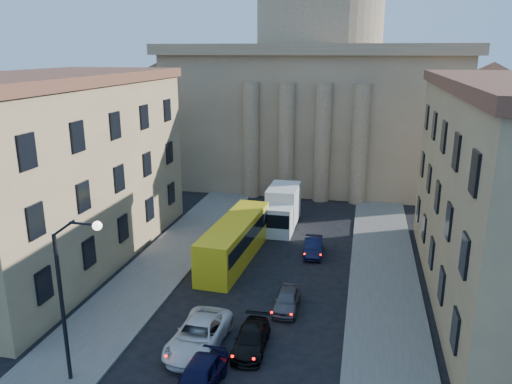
# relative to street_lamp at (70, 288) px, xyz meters

# --- Properties ---
(sidewalk_left) EXTENTS (5.00, 60.00, 0.15)m
(sidewalk_left) POSITION_rel_street_lamp_xyz_m (-1.53, 10.00, -5.21)
(sidewalk_left) COLOR #585650
(sidewalk_left) RESTS_ON ground
(sidewalk_right) EXTENTS (5.00, 60.00, 0.15)m
(sidewalk_right) POSITION_rel_street_lamp_xyz_m (15.47, 10.00, -5.21)
(sidewalk_right) COLOR #585650
(sidewalk_right) RESTS_ON ground
(church) EXTENTS (68.02, 28.76, 36.60)m
(church) POSITION_rel_street_lamp_xyz_m (6.97, 47.47, 6.59)
(church) COLOR #816C4F
(church) RESTS_ON ground
(building_left) EXTENTS (11.60, 26.60, 14.70)m
(building_left) POSITION_rel_street_lamp_xyz_m (-10.03, 14.00, 2.14)
(building_left) COLOR tan
(building_left) RESTS_ON ground
(street_lamp) EXTENTS (2.62, 0.44, 8.83)m
(street_lamp) POSITION_rel_street_lamp_xyz_m (0.00, 0.00, 0.00)
(street_lamp) COLOR black
(street_lamp) RESTS_ON ground
(car_left_near) EXTENTS (2.11, 4.70, 1.57)m
(car_left_near) POSITION_rel_street_lamp_xyz_m (6.17, 0.71, -4.50)
(car_left_near) COLOR black
(car_left_near) RESTS_ON ground
(car_left_mid) EXTENTS (2.85, 5.80, 1.59)m
(car_left_mid) POSITION_rel_street_lamp_xyz_m (4.93, 4.24, -4.49)
(car_left_mid) COLOR silver
(car_left_mid) RESTS_ON ground
(car_right_mid) EXTENTS (1.85, 4.33, 1.24)m
(car_right_mid) POSITION_rel_street_lamp_xyz_m (7.88, 4.74, -4.66)
(car_right_mid) COLOR black
(car_right_mid) RESTS_ON ground
(car_right_far) EXTENTS (1.58, 3.86, 1.31)m
(car_right_far) POSITION_rel_street_lamp_xyz_m (9.13, 9.68, -4.63)
(car_right_far) COLOR #4E4E53
(car_right_far) RESTS_ON ground
(car_right_distant) EXTENTS (1.76, 4.24, 1.36)m
(car_right_distant) POSITION_rel_street_lamp_xyz_m (9.84, 19.19, -4.60)
(car_right_distant) COLOR black
(car_right_distant) RESTS_ON ground
(city_bus) EXTENTS (3.32, 11.72, 3.26)m
(city_bus) POSITION_rel_street_lamp_xyz_m (3.78, 16.73, -3.53)
(city_bus) COLOR gold
(city_bus) RESTS_ON ground
(box_truck) EXTENTS (2.74, 6.86, 3.76)m
(box_truck) POSITION_rel_street_lamp_xyz_m (6.17, 25.13, -3.50)
(box_truck) COLOR silver
(box_truck) RESTS_ON ground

